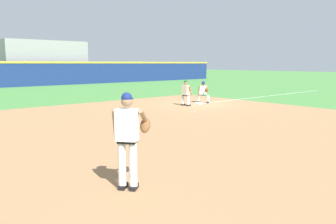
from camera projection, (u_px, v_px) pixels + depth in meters
name	position (u px, v px, depth m)	size (l,w,h in m)	color
ground_plane	(198.00, 104.00, 19.30)	(160.00, 160.00, 0.00)	#47843D
infield_dirt_patch	(181.00, 125.00, 12.77)	(18.00, 18.00, 0.01)	#9E754C
foul_line_stripe	(270.00, 96.00, 24.11)	(15.03, 0.10, 0.00)	white
first_base_bag	(198.00, 103.00, 19.30)	(0.38, 0.38, 0.09)	white
baseball	(194.00, 112.00, 15.91)	(0.07, 0.07, 0.07)	white
pitcher	(129.00, 135.00, 6.12)	(0.85, 0.57, 1.86)	black
first_baseman	(203.00, 91.00, 19.69)	(0.78, 1.07, 1.34)	black
baserunner	(186.00, 92.00, 18.43)	(0.47, 0.61, 1.46)	black
outfield_wall	(54.00, 72.00, 35.68)	(48.00, 0.54, 2.60)	navy
stadium_seating_block	(44.00, 62.00, 37.71)	(9.09, 4.20, 4.90)	gray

